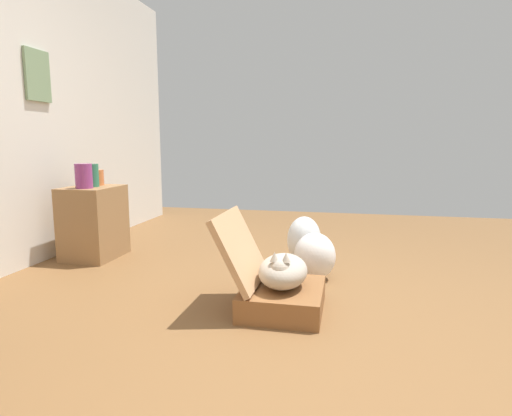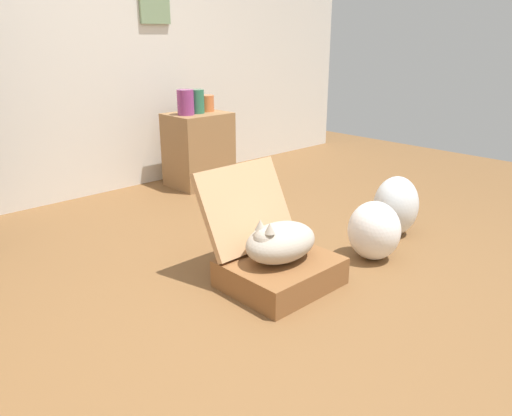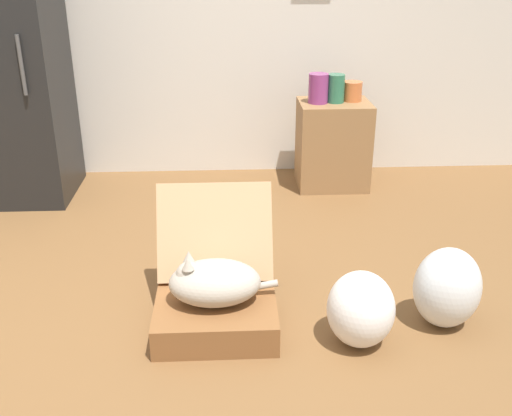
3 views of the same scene
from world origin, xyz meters
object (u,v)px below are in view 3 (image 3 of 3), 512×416
Objects in this scene: plastic_bag_clear at (447,288)px; vase_tall at (318,88)px; side_table at (333,144)px; vase_round at (336,88)px; refrigerator at (10,69)px; plastic_bag_white at (361,309)px; suitcase_base at (216,315)px; cat at (213,282)px; vase_short at (352,91)px.

vase_tall reaches higher than plastic_bag_clear.
vase_round is (0.00, -0.00, 0.40)m from side_table.
plastic_bag_clear is 0.22× the size of refrigerator.
side_table is at bearing 84.13° from plastic_bag_white.
side_table is at bearing 65.00° from suitcase_base.
cat is 1.04m from plastic_bag_clear.
refrigerator is at bearing 127.93° from cat.
side_table is 0.39m from vase_short.
vase_tall is at bearing 68.22° from suitcase_base.
vase_short is 0.13m from vase_round.
vase_tall reaches higher than vase_short.
vase_short is (2.26, 0.08, -0.19)m from refrigerator.
plastic_bag_clear is 1.91× the size of vase_tall.
plastic_bag_white is at bearing -12.32° from cat.
vase_short is at bearing 62.26° from suitcase_base.
vase_tall is (0.70, 1.72, 0.46)m from cat.
suitcase_base is at bearing -51.92° from refrigerator.
plastic_bag_clear is at bearing -1.01° from suitcase_base.
cat is at bearing 178.98° from plastic_bag_clear.
vase_tall is at bearing 101.08° from plastic_bag_clear.
plastic_bag_white is at bearing -164.01° from plastic_bag_clear.
plastic_bag_white is 2.00m from vase_short.
plastic_bag_white is 0.20× the size of refrigerator.
vase_short reaches higher than plastic_bag_clear.
plastic_bag_white is (0.63, -0.14, -0.07)m from cat.
plastic_bag_white is at bearing -95.88° from vase_round.
plastic_bag_white is 1.70× the size of vase_tall.
refrigerator is at bearing -178.77° from vase_round.
plastic_bag_white reaches higher than suitcase_base.
refrigerator is 2.83× the size of side_table.
suitcase_base is 2.02m from vase_round.
refrigerator is (-2.35, 1.71, 0.67)m from plastic_bag_clear.
vase_short reaches higher than side_table.
plastic_bag_clear is at bearing -82.87° from vase_round.
plastic_bag_clear is at bearing -78.92° from vase_tall.
cat is at bearing -115.20° from side_table.
cat is at bearing -117.94° from vase_short.
suitcase_base is 2.29m from refrigerator.
side_table is 3.06× the size of vase_tall.
suitcase_base is at bearing 178.99° from plastic_bag_clear.
cat is 2.54× the size of vase_round.
plastic_bag_clear is 2.98m from refrigerator.
plastic_bag_white is 0.43m from plastic_bag_clear.
plastic_bag_clear is 2.00× the size of vase_round.
vase_tall reaches higher than plastic_bag_white.
refrigerator is 9.02× the size of vase_round.
side_table is at bearing 64.80° from cat.
refrigerator is 12.95× the size of vase_short.
side_table is at bearing 1.34° from refrigerator.
vase_short is (0.24, 0.05, -0.03)m from vase_tall.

